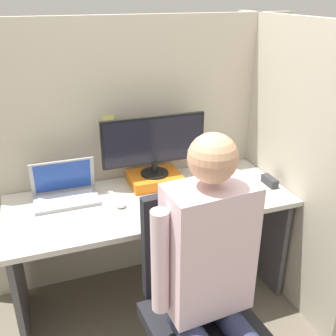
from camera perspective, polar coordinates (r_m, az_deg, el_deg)
The scene contains 13 objects.
ground_plane at distance 2.42m, azimuth 0.19°, elevation -22.83°, with size 12.00×12.00×0.00m, color #665B4C.
cubicle_panel_back at distance 2.47m, azimuth -5.04°, elevation 1.75°, with size 2.09×0.05×1.66m.
cubicle_panel_right at distance 2.46m, azimuth 16.32°, elevation 0.68°, with size 0.04×1.27×1.66m.
desk at distance 2.31m, azimuth -2.52°, elevation -7.99°, with size 1.59×0.64×0.71m.
paper_box at distance 2.38m, azimuth -1.95°, elevation -1.56°, with size 0.30×0.24×0.06m.
monitor at distance 2.29m, azimuth -2.05°, elevation 3.68°, with size 0.62×0.17×0.36m.
laptop at distance 2.26m, azimuth -14.67°, elevation -3.47°, with size 0.35×0.21×0.23m.
mouse at distance 2.14m, azimuth -6.81°, elevation -5.42°, with size 0.06×0.04×0.03m.
stapler at distance 2.44m, azimuth 14.54°, elevation -1.86°, with size 0.05×0.12×0.05m.
carrot_toy at distance 2.08m, azimuth 4.55°, elevation -5.99°, with size 0.04×0.11×0.04m.
office_chair at distance 1.87m, azimuth 4.23°, elevation -18.43°, with size 0.53×0.57×0.98m.
person at distance 1.60m, azimuth 6.30°, elevation -14.88°, with size 0.48×0.41×1.33m.
coffee_mug at distance 2.48m, azimuth 7.69°, elevation -0.35°, with size 0.09×0.09×0.08m.
Camera 1 is at (-0.56, -1.55, 1.78)m, focal length 42.00 mm.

